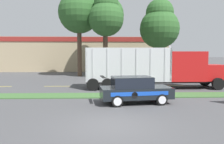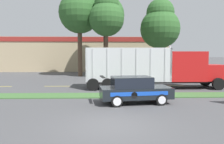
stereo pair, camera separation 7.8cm
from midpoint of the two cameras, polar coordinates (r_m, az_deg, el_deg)
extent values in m
plane|color=#474749|center=(9.31, -0.18, -13.84)|extent=(600.00, 600.00, 0.00)
cube|color=#3D6633|center=(15.78, -0.84, -6.12)|extent=(120.00, 1.92, 0.06)
cube|color=yellow|center=(21.16, -14.02, -3.62)|extent=(2.40, 0.14, 0.01)
cube|color=yellow|center=(20.70, 0.78, -3.66)|extent=(2.40, 0.14, 0.01)
cube|color=yellow|center=(21.62, 15.26, -3.47)|extent=(2.40, 0.14, 0.01)
cube|color=black|center=(19.68, 11.24, -2.43)|extent=(11.99, 1.36, 0.18)
cube|color=red|center=(21.33, 24.70, -0.09)|extent=(1.82, 2.02, 1.40)
cube|color=#B7B7BC|center=(21.76, 26.92, -0.09)|extent=(0.06, 1.73, 1.19)
cube|color=red|center=(20.33, 18.61, 1.49)|extent=(3.04, 2.47, 2.54)
cube|color=black|center=(20.90, 22.61, 2.67)|extent=(0.04, 2.10, 1.14)
cylinder|color=silver|center=(19.03, 14.92, 4.07)|extent=(0.14, 0.14, 1.78)
cube|color=silver|center=(19.26, 4.18, -2.05)|extent=(7.13, 2.47, 0.12)
cube|color=silver|center=(19.82, 14.27, 2.04)|extent=(0.16, 2.47, 2.78)
cube|color=silver|center=(19.11, -6.25, 2.07)|extent=(0.16, 2.47, 2.78)
cube|color=silver|center=(18.01, 4.58, 1.93)|extent=(7.13, 0.16, 2.78)
cube|color=silver|center=(20.30, 3.86, 2.22)|extent=(7.13, 0.16, 2.78)
cube|color=#BCBCC1|center=(17.83, -4.92, 1.91)|extent=(0.10, 0.04, 2.64)
cube|color=#BCBCC1|center=(17.80, -1.10, 1.92)|extent=(0.10, 0.04, 2.64)
cube|color=#BCBCC1|center=(17.86, 2.72, 1.92)|extent=(0.10, 0.04, 2.64)
cube|color=#BCBCC1|center=(17.99, 6.49, 1.92)|extent=(0.10, 0.04, 2.64)
cube|color=#BCBCC1|center=(18.19, 10.20, 1.90)|extent=(0.10, 0.04, 2.64)
cube|color=#BCBCC1|center=(18.48, 13.81, 1.88)|extent=(0.10, 0.04, 2.64)
cylinder|color=black|center=(20.34, 26.14, -2.83)|extent=(1.01, 0.30, 1.01)
cylinder|color=black|center=(22.49, 23.26, -2.08)|extent=(1.01, 0.30, 1.01)
cylinder|color=black|center=(18.01, -4.86, -3.28)|extent=(1.01, 0.30, 1.01)
cylinder|color=black|center=(20.42, -4.49, -2.36)|extent=(1.01, 0.30, 1.01)
cylinder|color=black|center=(17.99, -1.05, -3.27)|extent=(1.01, 0.30, 1.01)
cylinder|color=black|center=(20.39, -1.13, -2.36)|extent=(1.01, 0.30, 1.01)
cube|color=black|center=(13.42, 6.32, -5.29)|extent=(4.44, 2.35, 0.66)
cube|color=black|center=(13.27, 5.28, -2.66)|extent=(2.52, 1.88, 0.60)
cube|color=black|center=(13.23, 5.29, -1.30)|extent=(2.52, 1.88, 0.04)
cube|color=black|center=(12.90, -2.33, -1.25)|extent=(0.39, 1.46, 0.03)
cube|color=blue|center=(12.55, 7.45, -5.68)|extent=(3.37, 0.46, 0.23)
cylinder|color=black|center=(12.47, 6.04, -6.04)|extent=(0.36, 0.06, 0.36)
cylinder|color=black|center=(13.10, 12.93, -7.08)|extent=(0.68, 0.29, 0.66)
cylinder|color=silver|center=(13.00, 13.11, -7.16)|extent=(0.46, 0.07, 0.46)
cylinder|color=black|center=(14.69, 10.37, -5.79)|extent=(0.68, 0.29, 0.66)
cylinder|color=silver|center=(14.78, 10.23, -5.72)|extent=(0.46, 0.07, 0.46)
cylinder|color=black|center=(12.36, 1.46, -7.65)|extent=(0.68, 0.29, 0.66)
cylinder|color=silver|center=(12.26, 1.56, -7.76)|extent=(0.46, 0.07, 0.46)
cylinder|color=black|center=(14.03, 0.14, -6.20)|extent=(0.68, 0.29, 0.66)
cylinder|color=silver|center=(14.13, 0.07, -6.12)|extent=(0.46, 0.07, 0.46)
cube|color=tan|center=(44.19, -8.04, 4.56)|extent=(32.38, 12.00, 6.09)
cube|color=maroon|center=(38.28, -9.08, 8.46)|extent=(30.76, 0.10, 0.80)
cylinder|color=brown|center=(33.52, 12.36, 3.81)|extent=(0.64, 0.64, 5.22)
sphere|color=#2D5B28|center=(33.75, 12.49, 10.99)|extent=(5.85, 5.85, 5.85)
sphere|color=#2D5B28|center=(34.10, 12.55, 14.89)|extent=(4.09, 4.09, 4.09)
cylinder|color=brown|center=(32.43, -1.63, 5.69)|extent=(0.62, 0.62, 7.26)
sphere|color=#2D5B28|center=(32.95, -1.65, 14.69)|extent=(5.54, 5.54, 5.54)
cylinder|color=brown|center=(30.41, -8.29, 5.60)|extent=(0.60, 0.60, 7.12)
sphere|color=#2D5B28|center=(30.94, -8.40, 15.09)|extent=(5.60, 5.60, 5.60)
cylinder|color=brown|center=(28.16, -1.34, 4.91)|extent=(0.41, 0.41, 6.31)
sphere|color=#2D5B28|center=(28.54, -1.36, 13.75)|extent=(4.48, 4.48, 4.48)
sphere|color=#2D5B28|center=(28.88, -1.37, 17.27)|extent=(3.14, 3.14, 3.14)
camera|label=1|loc=(0.04, -89.87, 0.01)|focal=35.00mm
camera|label=2|loc=(0.04, 90.13, -0.01)|focal=35.00mm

